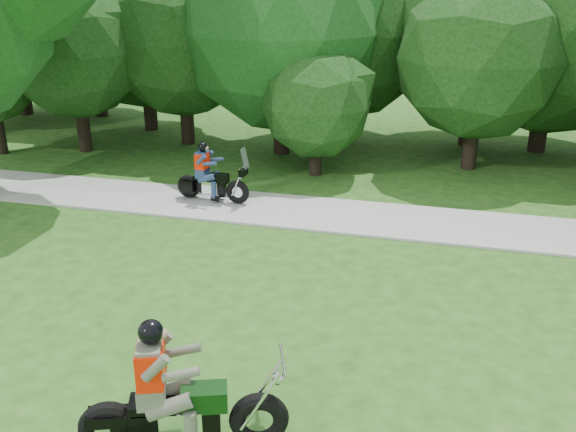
# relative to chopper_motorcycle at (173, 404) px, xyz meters

# --- Properties ---
(walkway) EXTENTS (60.00, 2.20, 0.06)m
(walkway) POSITION_rel_chopper_motorcycle_xyz_m (1.34, 8.37, -0.65)
(walkway) COLOR #A6A6A1
(walkway) RESTS_ON ground
(tree_line) EXTENTS (40.67, 11.16, 7.74)m
(tree_line) POSITION_rel_chopper_motorcycle_xyz_m (2.07, 15.09, 3.00)
(tree_line) COLOR black
(tree_line) RESTS_ON ground
(chopper_motorcycle) EXTENTS (2.53, 1.28, 1.85)m
(chopper_motorcycle) POSITION_rel_chopper_motorcycle_xyz_m (0.00, 0.00, 0.00)
(chopper_motorcycle) COLOR black
(chopper_motorcycle) RESTS_ON ground
(touring_motorcycle) EXTENTS (1.98, 0.65, 1.51)m
(touring_motorcycle) POSITION_rel_chopper_motorcycle_xyz_m (-2.86, 8.54, -0.07)
(touring_motorcycle) COLOR black
(touring_motorcycle) RESTS_ON walkway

